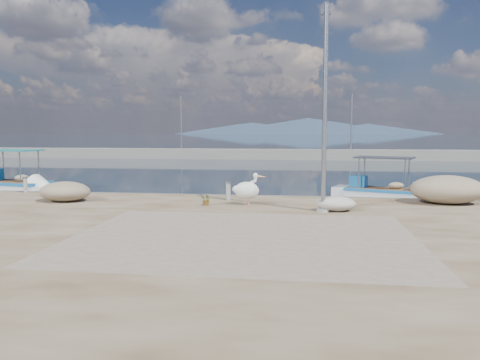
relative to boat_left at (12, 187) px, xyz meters
name	(u,v)px	position (x,y,z in m)	size (l,w,h in m)	color
ground	(225,231)	(13.40, -8.70, -0.21)	(1400.00, 1400.00, 0.00)	#162635
quay	(176,280)	(13.40, -14.70, 0.04)	(44.00, 22.00, 0.50)	#4E3922
quay_patch	(243,237)	(14.40, -11.70, 0.30)	(9.00, 7.00, 0.01)	gray
breakwater	(281,154)	(13.40, 31.30, 0.39)	(120.00, 2.20, 7.50)	gray
mountains	(304,127)	(17.80, 641.30, 9.30)	(370.00, 280.00, 22.00)	#28384C
boat_left	(12,187)	(0.00, 0.00, 0.00)	(5.79, 2.75, 2.67)	white
boat_right	(382,194)	(19.85, -0.09, -0.02)	(5.19, 3.24, 2.38)	white
pelican	(247,190)	(13.87, -6.32, 0.87)	(1.28, 0.71, 1.22)	tan
lamp_post	(325,116)	(16.65, -7.44, 3.59)	(0.44, 0.96, 7.00)	gray
bollard_near	(228,190)	(12.95, -5.11, 0.70)	(0.25, 0.25, 0.76)	gray
bollard_far	(25,184)	(3.44, -4.10, 0.68)	(0.24, 0.24, 0.72)	gray
potted_plant	(207,200)	(12.37, -6.66, 0.51)	(0.40, 0.35, 0.44)	#33722D
net_pile_c	(447,189)	(21.48, -4.94, 0.84)	(2.79, 2.00, 1.10)	tan
net_pile_b	(65,191)	(6.54, -6.33, 0.68)	(2.03, 1.58, 0.79)	tan
net_pile_d	(336,204)	(17.11, -7.23, 0.55)	(1.38, 1.03, 0.52)	#BCB7AE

